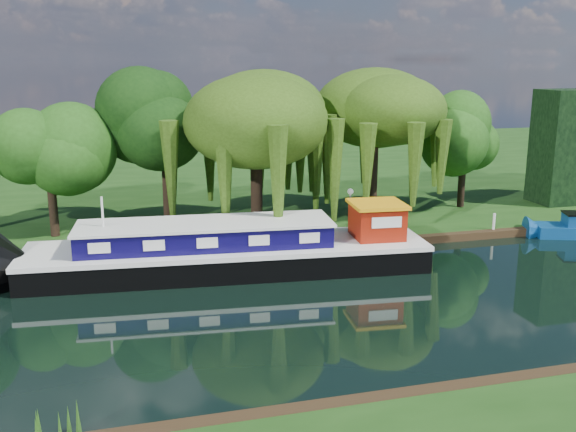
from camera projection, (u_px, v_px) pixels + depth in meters
name	position (u px, v px, depth m)	size (l,w,h in m)	color
ground	(420.00, 299.00, 28.83)	(120.00, 120.00, 0.00)	black
far_bank	(258.00, 171.00, 60.66)	(120.00, 52.00, 0.45)	#15370F
dutch_barge	(232.00, 251.00, 32.44)	(20.47, 6.29, 4.25)	black
red_dinghy	(98.00, 284.00, 30.67)	(2.31, 3.23, 0.67)	maroon
willow_left	(256.00, 122.00, 37.14)	(7.48, 7.48, 8.96)	black
willow_right	(374.00, 120.00, 40.45)	(7.09, 7.09, 8.63)	black
tree_far_left	(48.00, 150.00, 36.28)	(4.58, 4.58, 7.38)	black
tree_far_mid	(165.00, 126.00, 39.13)	(5.37, 5.37, 8.78)	black
tree_far_right	(465.00, 139.00, 43.79)	(4.20, 4.20, 6.88)	black
lamppost	(350.00, 198.00, 38.23)	(0.36, 0.36, 2.56)	silver
mooring_posts	(346.00, 232.00, 36.35)	(19.16, 0.16, 1.00)	silver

